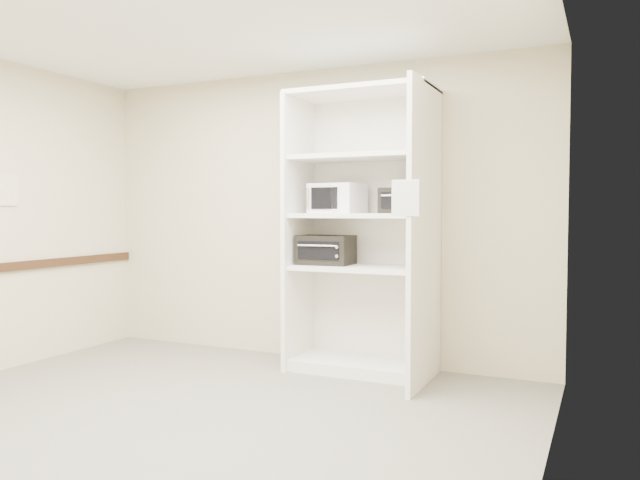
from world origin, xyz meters
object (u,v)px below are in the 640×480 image
at_px(shelving_unit, 367,241).
at_px(microwave, 337,198).
at_px(toaster_oven_upper, 404,201).
at_px(toaster_oven_lower, 326,250).

bearing_deg(shelving_unit, microwave, 174.62).
relative_size(toaster_oven_upper, toaster_oven_lower, 0.80).
bearing_deg(microwave, shelving_unit, 2.13).
height_order(shelving_unit, toaster_oven_upper, shelving_unit).
bearing_deg(shelving_unit, toaster_oven_lower, -178.19).
relative_size(shelving_unit, toaster_oven_upper, 6.62).
distance_m(shelving_unit, microwave, 0.47).
bearing_deg(microwave, toaster_oven_lower, -149.23).
distance_m(toaster_oven_upper, toaster_oven_lower, 0.83).
bearing_deg(toaster_oven_lower, microwave, 20.85).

